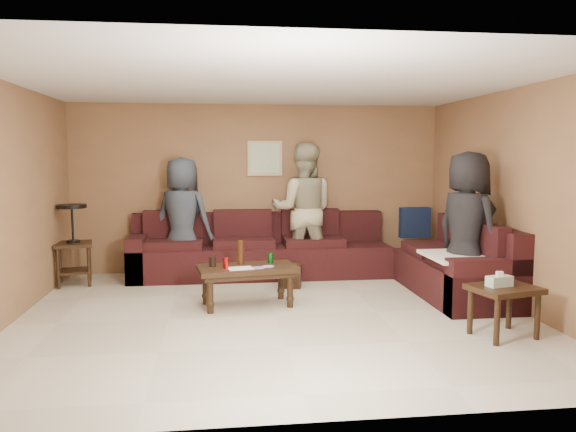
# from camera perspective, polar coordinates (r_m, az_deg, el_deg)

# --- Properties ---
(room) EXTENTS (5.60, 5.50, 2.50)m
(room) POSITION_cam_1_polar(r_m,az_deg,el_deg) (5.98, -1.39, 5.44)
(room) COLOR beige
(room) RESTS_ON ground
(sectional_sofa) EXTENTS (4.65, 2.90, 0.97)m
(sectional_sofa) POSITION_cam_1_polar(r_m,az_deg,el_deg) (7.72, 3.56, -4.41)
(sectional_sofa) COLOR black
(sectional_sofa) RESTS_ON ground
(coffee_table) EXTENTS (1.19, 0.73, 0.75)m
(coffee_table) POSITION_cam_1_polar(r_m,az_deg,el_deg) (6.53, -4.21, -5.70)
(coffee_table) COLOR black
(coffee_table) RESTS_ON ground
(end_table_left) EXTENTS (0.57, 0.57, 1.09)m
(end_table_left) POSITION_cam_1_polar(r_m,az_deg,el_deg) (8.07, -20.98, -2.58)
(end_table_left) COLOR black
(end_table_left) RESTS_ON ground
(side_table_right) EXTENTS (0.70, 0.62, 0.64)m
(side_table_right) POSITION_cam_1_polar(r_m,az_deg,el_deg) (5.79, 21.05, -7.35)
(side_table_right) COLOR black
(side_table_right) RESTS_ON ground
(waste_bin) EXTENTS (0.31, 0.31, 0.31)m
(waste_bin) POSITION_cam_1_polar(r_m,az_deg,el_deg) (7.49, 0.34, -6.06)
(waste_bin) COLOR black
(waste_bin) RESTS_ON ground
(wall_art) EXTENTS (0.52, 0.04, 0.52)m
(wall_art) POSITION_cam_1_polar(r_m,az_deg,el_deg) (8.45, -2.37, 5.87)
(wall_art) COLOR tan
(wall_art) RESTS_ON ground
(person_left) EXTENTS (0.99, 0.84, 1.72)m
(person_left) POSITION_cam_1_polar(r_m,az_deg,el_deg) (8.04, -10.63, -0.24)
(person_left) COLOR #2B323B
(person_left) RESTS_ON ground
(person_middle) EXTENTS (1.06, 0.90, 1.92)m
(person_middle) POSITION_cam_1_polar(r_m,az_deg,el_deg) (8.07, 1.56, 0.60)
(person_middle) COLOR gray
(person_middle) RESTS_ON ground
(person_right) EXTENTS (0.86, 1.03, 1.79)m
(person_right) POSITION_cam_1_polar(r_m,az_deg,el_deg) (6.88, 17.73, -1.18)
(person_right) COLOR black
(person_right) RESTS_ON ground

